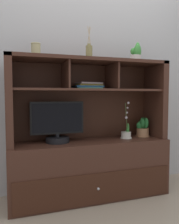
{
  "coord_description": "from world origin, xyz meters",
  "views": [
    {
      "loc": [
        -0.72,
        -2.1,
        0.97
      ],
      "look_at": [
        0.0,
        0.0,
        0.82
      ],
      "focal_mm": 37.48,
      "sensor_mm": 36.0,
      "label": 1
    }
  ],
  "objects_px": {
    "potted_fern": "(142,128)",
    "ceramic_vase": "(36,50)",
    "potted_succulent": "(136,54)",
    "tv_monitor": "(57,125)",
    "potted_orchid": "(126,133)",
    "diffuser_bottle": "(89,52)",
    "media_console": "(89,154)",
    "magazine_stack_left": "(88,86)"
  },
  "relations": [
    {
      "from": "magazine_stack_left",
      "to": "potted_succulent",
      "type": "xyz_separation_m",
      "value": [
        0.49,
        -0.06,
        0.33
      ]
    },
    {
      "from": "tv_monitor",
      "to": "diffuser_bottle",
      "type": "height_order",
      "value": "diffuser_bottle"
    },
    {
      "from": "magazine_stack_left",
      "to": "tv_monitor",
      "type": "bearing_deg",
      "value": -169.17
    },
    {
      "from": "potted_fern",
      "to": "diffuser_bottle",
      "type": "distance_m",
      "value": 0.96
    },
    {
      "from": "media_console",
      "to": "diffuser_bottle",
      "type": "distance_m",
      "value": 0.97
    },
    {
      "from": "potted_fern",
      "to": "ceramic_vase",
      "type": "distance_m",
      "value": 1.32
    },
    {
      "from": "media_console",
      "to": "diffuser_bottle",
      "type": "height_order",
      "value": "diffuser_bottle"
    },
    {
      "from": "magazine_stack_left",
      "to": "potted_orchid",
      "type": "bearing_deg",
      "value": -11.34
    },
    {
      "from": "media_console",
      "to": "ceramic_vase",
      "type": "height_order",
      "value": "ceramic_vase"
    },
    {
      "from": "potted_orchid",
      "to": "ceramic_vase",
      "type": "xyz_separation_m",
      "value": [
        -0.88,
        0.04,
        0.78
      ]
    },
    {
      "from": "media_console",
      "to": "potted_succulent",
      "type": "xyz_separation_m",
      "value": [
        0.49,
        -0.01,
        0.98
      ]
    },
    {
      "from": "diffuser_bottle",
      "to": "potted_succulent",
      "type": "xyz_separation_m",
      "value": [
        0.49,
        -0.02,
        0.01
      ]
    },
    {
      "from": "media_console",
      "to": "ceramic_vase",
      "type": "relative_size",
      "value": 12.28
    },
    {
      "from": "potted_orchid",
      "to": "potted_fern",
      "type": "relative_size",
      "value": 1.83
    },
    {
      "from": "media_console",
      "to": "diffuser_bottle",
      "type": "bearing_deg",
      "value": 90.0
    },
    {
      "from": "magazine_stack_left",
      "to": "diffuser_bottle",
      "type": "distance_m",
      "value": 0.32
    },
    {
      "from": "potted_succulent",
      "to": "ceramic_vase",
      "type": "xyz_separation_m",
      "value": [
        -0.98,
        0.03,
        -0.02
      ]
    },
    {
      "from": "potted_succulent",
      "to": "potted_orchid",
      "type": "bearing_deg",
      "value": -174.02
    },
    {
      "from": "potted_fern",
      "to": "diffuser_bottle",
      "type": "relative_size",
      "value": 0.66
    },
    {
      "from": "media_console",
      "to": "ceramic_vase",
      "type": "distance_m",
      "value": 1.08
    },
    {
      "from": "media_console",
      "to": "tv_monitor",
      "type": "height_order",
      "value": "media_console"
    },
    {
      "from": "potted_fern",
      "to": "ceramic_vase",
      "type": "relative_size",
      "value": 1.65
    },
    {
      "from": "media_console",
      "to": "potted_orchid",
      "type": "bearing_deg",
      "value": -3.27
    },
    {
      "from": "potted_fern",
      "to": "magazine_stack_left",
      "type": "distance_m",
      "value": 0.73
    },
    {
      "from": "tv_monitor",
      "to": "potted_orchid",
      "type": "relative_size",
      "value": 1.32
    },
    {
      "from": "tv_monitor",
      "to": "potted_orchid",
      "type": "xyz_separation_m",
      "value": [
        0.7,
        -0.02,
        -0.11
      ]
    },
    {
      "from": "potted_succulent",
      "to": "potted_fern",
      "type": "bearing_deg",
      "value": 16.51
    },
    {
      "from": "tv_monitor",
      "to": "diffuser_bottle",
      "type": "xyz_separation_m",
      "value": [
        0.31,
        0.01,
        0.68
      ]
    },
    {
      "from": "ceramic_vase",
      "to": "potted_succulent",
      "type": "bearing_deg",
      "value": -1.83
    },
    {
      "from": "ceramic_vase",
      "to": "diffuser_bottle",
      "type": "bearing_deg",
      "value": -1.61
    },
    {
      "from": "potted_fern",
      "to": "potted_succulent",
      "type": "height_order",
      "value": "potted_succulent"
    },
    {
      "from": "tv_monitor",
      "to": "potted_succulent",
      "type": "bearing_deg",
      "value": -0.28
    },
    {
      "from": "potted_orchid",
      "to": "potted_fern",
      "type": "distance_m",
      "value": 0.22
    },
    {
      "from": "diffuser_bottle",
      "to": "magazine_stack_left",
      "type": "bearing_deg",
      "value": 82.01
    },
    {
      "from": "media_console",
      "to": "ceramic_vase",
      "type": "xyz_separation_m",
      "value": [
        -0.49,
        0.02,
        0.96
      ]
    },
    {
      "from": "potted_fern",
      "to": "potted_succulent",
      "type": "bearing_deg",
      "value": -163.49
    },
    {
      "from": "potted_succulent",
      "to": "tv_monitor",
      "type": "bearing_deg",
      "value": 179.72
    },
    {
      "from": "magazine_stack_left",
      "to": "diffuser_bottle",
      "type": "relative_size",
      "value": 0.88
    },
    {
      "from": "potted_fern",
      "to": "potted_orchid",
      "type": "bearing_deg",
      "value": -168.78
    },
    {
      "from": "tv_monitor",
      "to": "potted_fern",
      "type": "relative_size",
      "value": 2.42
    },
    {
      "from": "potted_fern",
      "to": "diffuser_bottle",
      "type": "xyz_separation_m",
      "value": [
        -0.6,
        -0.01,
        0.75
      ]
    },
    {
      "from": "diffuser_bottle",
      "to": "ceramic_vase",
      "type": "bearing_deg",
      "value": 178.39
    }
  ]
}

